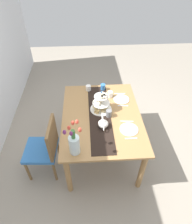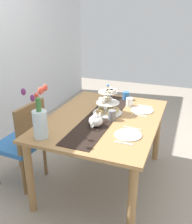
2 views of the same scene
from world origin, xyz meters
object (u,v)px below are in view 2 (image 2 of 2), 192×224
cream_jug (107,94)px  mug_white_text (129,102)px  dinner_plate_left (128,135)px  mug_grey (112,115)px  tulip_vase (40,120)px  fork_right (139,115)px  chair_left (24,140)px  tiered_cake_stand (108,104)px  teapot (96,120)px  knife_right (145,106)px  fork_left (123,143)px  dinner_plate_right (142,110)px  dining_table (104,127)px  mug_orange (126,96)px  knife_left (132,128)px

cream_jug → mug_white_text: size_ratio=0.89×
dinner_plate_left → mug_grey: mug_grey is taller
tulip_vase → mug_white_text: 1.10m
fork_right → mug_white_text: size_ratio=1.58×
chair_left → cream_jug: 1.10m
tiered_cake_stand → mug_grey: bearing=-147.3°
fork_right → mug_white_text: mug_white_text is taller
teapot → knife_right: 0.75m
fork_left → dinner_plate_right: bearing=0.0°
dinner_plate_left → knife_right: 0.75m
dining_table → fork_left: 0.55m
dining_table → tulip_vase: 0.72m
mug_orange → dining_table: bearing=173.4°
knife_left → knife_right: 0.60m
knife_left → knife_right: same height
fork_left → knife_left: 0.29m
cream_jug → dining_table: bearing=-164.7°
cream_jug → mug_grey: size_ratio=0.89×
tiered_cake_stand → fork_right: bearing=-80.5°
teapot → dinner_plate_left: (-0.07, -0.32, -0.05)m
knife_left → dinner_plate_right: 0.46m
chair_left → mug_orange: 1.25m
chair_left → knife_left: bearing=-81.7°
tulip_vase → mug_orange: 1.24m
dinner_plate_left → mug_grey: bearing=41.1°
dinner_plate_left → teapot: bearing=78.0°
tiered_cake_stand → mug_orange: bearing=-8.3°
chair_left → cream_jug: chair_left is taller
dinner_plate_left → fork_left: (-0.15, 0.00, -0.00)m
fork_left → mug_white_text: 0.84m
knife_right → fork_left: bearing=180.0°
tulip_vase → mug_grey: (0.55, -0.44, -0.11)m
chair_left → fork_left: (-0.13, -1.08, 0.25)m
tiered_cake_stand → fork_left: 0.64m
chair_left → tulip_vase: tulip_vase is taller
fork_left → knife_right: 0.89m
teapot → cream_jug: teapot is taller
cream_jug → mug_grey: 0.66m
knife_right → fork_right: bearing=180.0°
mug_grey → knife_left: bearing=-116.8°
dinner_plate_left → mug_orange: (0.88, 0.25, 0.04)m
tiered_cake_stand → tulip_vase: size_ratio=0.66×
dinner_plate_right → knife_right: (0.15, 0.00, -0.00)m
dinner_plate_left → dinner_plate_right: bearing=0.0°
knife_left → mug_grey: mug_grey is taller
dinner_plate_right → cream_jug: bearing=61.1°
tulip_vase → dinner_plate_right: 1.13m
dining_table → knife_right: bearing=-34.7°
mug_white_text → fork_left: bearing=-169.0°
teapot → tulip_vase: size_ratio=0.52×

